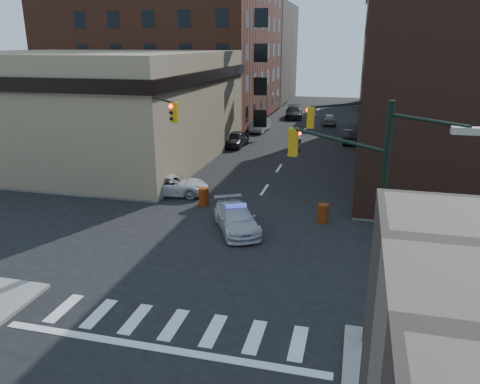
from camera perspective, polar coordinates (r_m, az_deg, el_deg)
The scene contains 27 objects.
ground at distance 23.32m, azimuth -1.82°, elevation -6.88°, with size 140.00×140.00×0.00m, color black.
sidewalk_nw at distance 61.23m, azimuth -14.39°, elevation 8.13°, with size 34.00×54.50×0.15m, color gray.
bank_building at distance 43.71m, azimuth -17.87°, elevation 10.05°, with size 22.00×22.00×9.00m, color #8B7B5B.
apartment_block at distance 65.15m, azimuth -8.37°, elevation 19.57°, with size 25.00×25.00×24.00m, color brown.
commercial_row_ne at distance 43.55m, azimuth 24.11°, elevation 12.68°, with size 14.00×34.00×14.00m, color #46281C.
filler_nw at distance 85.25m, azimuth -0.80°, elevation 16.58°, with size 20.00×18.00×16.00m, color brown.
filler_ne at distance 78.88m, azimuth 20.63°, elevation 13.95°, with size 16.00×16.00×12.00m, color brown.
signal_pole_se at distance 15.70m, azimuth 13.92°, elevation -1.74°, with size 5.40×5.27×8.00m.
signal_pole_nw at distance 28.76m, azimuth -10.31°, elevation 6.69°, with size 3.58×3.67×8.00m.
signal_pole_ne at distance 26.28m, azimuth 13.77°, elevation 5.43°, with size 3.67×3.58×8.00m.
tree_ne_near at distance 46.82m, azimuth 16.18°, elevation 9.41°, with size 3.00×3.00×4.85m.
tree_ne_far at distance 54.75m, azimuth 15.98°, elevation 10.54°, with size 3.00×3.00×4.85m.
police_car at distance 25.23m, azimuth -0.45°, elevation -3.24°, with size 1.90×4.67×1.36m, color silver.
pickup at distance 31.50m, azimuth -8.29°, elevation 0.87°, with size 2.23×4.84×1.34m, color silver.
parked_car_wnear at distance 45.92m, azimuth -0.52°, elevation 6.48°, with size 1.77×4.41×1.50m, color black.
parked_car_wfar at distance 53.96m, azimuth 2.45°, elevation 8.13°, with size 1.53×4.39×1.45m, color #95989D.
parked_car_wdeep at distance 64.23m, azimuth 6.56°, elevation 9.63°, with size 2.19×5.39×1.56m, color black.
parked_car_enear at distance 48.93m, azimuth 13.25°, elevation 6.64°, with size 1.46×4.18×1.38m, color black.
parked_car_efar at distance 59.68m, azimuth 10.82°, elevation 8.71°, with size 1.58×3.94×1.34m, color gray.
pedestrian_a at distance 31.32m, azimuth -11.86°, elevation 1.30°, with size 0.66×0.43×1.81m, color black.
pedestrian_b at distance 34.28m, azimuth -17.88°, elevation 2.07°, with size 0.78×0.61×1.61m, color black.
pedestrian_c at distance 32.29m, azimuth -17.18°, elevation 1.23°, with size 0.97×0.40×1.65m, color #202531.
barrel_road at distance 26.83m, azimuth 10.09°, elevation -2.56°, with size 0.59×0.59×1.06m, color #DD490A.
barrel_bank at distance 29.19m, azimuth -4.42°, elevation -0.58°, with size 0.63×0.63×1.13m, color #BE3508.
barricade_se_a at distance 17.45m, azimuth 20.62°, elevation -15.07°, with size 1.15×0.58×0.87m, color #CA4809, non-canonical shape.
barricade_nw_a at distance 33.50m, azimuth -13.71°, elevation 1.47°, with size 1.25×0.63×0.94m, color #EC3F0B, non-canonical shape.
barricade_nw_b at distance 33.47m, azimuth -17.40°, elevation 1.04°, with size 1.10×0.55×0.82m, color #EE390B, non-canonical shape.
Camera 1 is at (5.88, -20.37, 9.71)m, focal length 35.00 mm.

